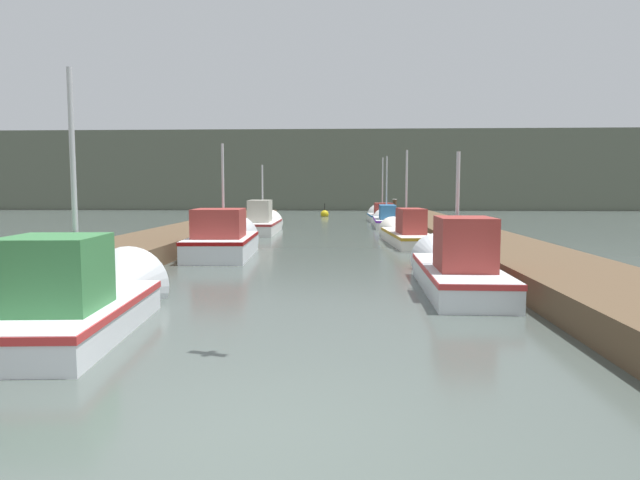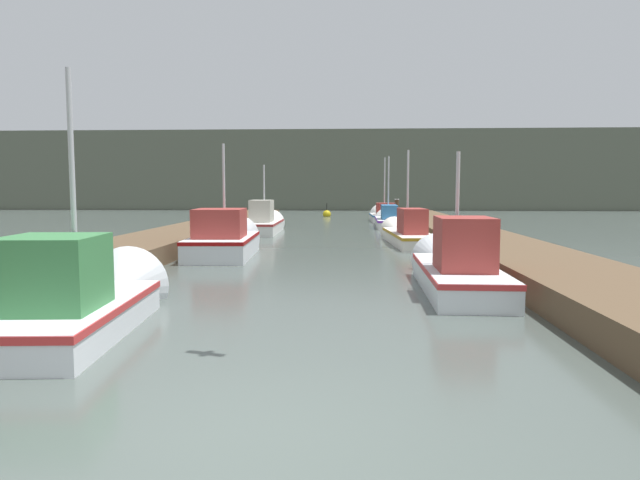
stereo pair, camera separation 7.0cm
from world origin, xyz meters
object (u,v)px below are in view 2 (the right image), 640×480
Objects in this scene: fishing_boat_0 at (85,299)px; channel_buoy at (327,214)px; fishing_boat_4 at (265,223)px; fishing_boat_6 at (384,215)px; fishing_boat_5 at (388,219)px; fishing_boat_1 at (454,266)px; mooring_piling_0 at (397,208)px; fishing_boat_3 at (406,233)px; fishing_boat_2 at (225,239)px.

fishing_boat_0 is 4.35× the size of channel_buoy.
fishing_boat_4 is 11.62m from fishing_boat_6.
fishing_boat_5 is (6.18, 4.78, -0.09)m from fishing_boat_4.
fishing_boat_5 is at bearing -69.67° from channel_buoy.
fishing_boat_1 is 19.54m from fishing_boat_5.
mooring_piling_0 is 5.29m from channel_buoy.
fishing_boat_5 is at bearing 70.61° from fishing_boat_0.
fishing_boat_1 is 28.23m from mooring_piling_0.
fishing_boat_3 is at bearing -88.71° from fishing_boat_5.
fishing_boat_1 is 1.14× the size of fishing_boat_2.
fishing_boat_2 is 9.39m from fishing_boat_4.
channel_buoy is at bearing 81.38° from fishing_boat_0.
fishing_boat_0 is at bearing -147.31° from fishing_boat_1.
fishing_boat_5 reaches higher than mooring_piling_0.
fishing_boat_5 is at bearing 63.93° from fishing_boat_2.
fishing_boat_3 reaches higher than fishing_boat_1.
fishing_boat_4 is at bearing 138.15° from fishing_boat_3.
fishing_boat_5 reaches higher than fishing_boat_2.
fishing_boat_3 is 1.42× the size of fishing_boat_6.
fishing_boat_0 is 0.98× the size of fishing_boat_2.
mooring_piling_0 is (1.12, 3.65, 0.33)m from fishing_boat_6.
fishing_boat_1 is at bearing 26.96° from fishing_boat_0.
fishing_boat_3 is 18.35m from mooring_piling_0.
fishing_boat_0 is 15.11m from fishing_boat_3.
fishing_boat_2 is 0.75× the size of fishing_boat_3.
mooring_piling_0 is at bearing 69.42° from fishing_boat_2.
mooring_piling_0 is (7.22, 22.83, 0.17)m from fishing_boat_2.
fishing_boat_3 is at bearing -79.03° from channel_buoy.
fishing_boat_3 is (-0.07, 9.89, -0.05)m from fishing_boat_1.
fishing_boat_0 is 0.75× the size of fishing_boat_5.
fishing_boat_5 is 4.80× the size of mooring_piling_0.
fishing_boat_4 is 0.90× the size of fishing_boat_5.
fishing_boat_2 is 0.77× the size of fishing_boat_5.
channel_buoy is (2.36, 33.70, -0.25)m from fishing_boat_0.
fishing_boat_3 is 1.15× the size of fishing_boat_4.
fishing_boat_2 is at bearing -109.26° from fishing_boat_6.
fishing_boat_6 is at bearing 91.24° from fishing_boat_1.
fishing_boat_0 is at bearing -94.00° from channel_buoy.
fishing_boat_4 reaches higher than mooring_piling_0.
fishing_boat_3 reaches higher than fishing_boat_4.
fishing_boat_5 is 5.79× the size of channel_buoy.
fishing_boat_0 is 18.63m from fishing_boat_4.
fishing_boat_6 is 6.56m from channel_buoy.
fishing_boat_4 is 7.81m from fishing_boat_5.
mooring_piling_0 is at bearing -18.01° from channel_buoy.
fishing_boat_1 is at bearing -91.50° from fishing_boat_6.
fishing_boat_6 reaches higher than fishing_boat_5.
mooring_piling_0 reaches higher than channel_buoy.
fishing_boat_3 reaches higher than mooring_piling_0.
fishing_boat_2 is at bearing -147.19° from fishing_boat_3.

